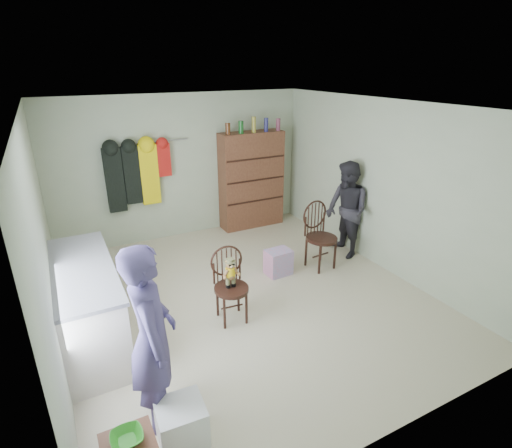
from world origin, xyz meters
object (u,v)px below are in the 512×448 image
counter (88,305)px  chair_front (230,279)px  chair_far (319,233)px  dresser (251,180)px

counter → chair_front: (1.57, -0.33, 0.07)m
counter → chair_far: chair_far is taller
counter → chair_front: counter is taller
chair_front → chair_far: (1.77, 0.63, 0.02)m
chair_far → chair_front: bearing=-165.6°
counter → chair_far: (3.34, 0.31, 0.09)m
counter → dresser: size_ratio=0.90×
chair_far → dresser: size_ratio=0.50×
counter → dresser: (3.20, 2.30, 0.44)m
chair_far → dresser: bearing=88.6°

